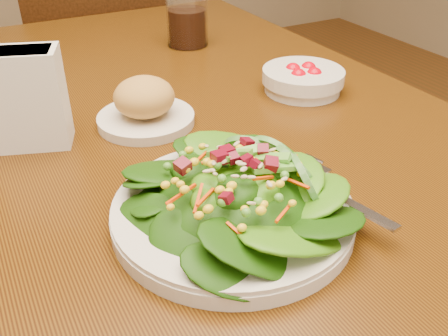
% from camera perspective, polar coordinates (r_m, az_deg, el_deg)
% --- Properties ---
extents(dining_table, '(0.90, 1.40, 0.75)m').
position_cam_1_polar(dining_table, '(0.79, -5.58, -2.59)').
color(dining_table, '#533108').
rests_on(dining_table, ground_plane).
extents(chair_far, '(0.54, 0.55, 0.92)m').
position_cam_1_polar(chair_far, '(1.71, -12.99, 10.17)').
color(chair_far, '#46220B').
rests_on(chair_far, ground_plane).
extents(salad_plate, '(0.27, 0.27, 0.08)m').
position_cam_1_polar(salad_plate, '(0.55, 1.87, -3.28)').
color(salad_plate, silver).
rests_on(salad_plate, dining_table).
extents(bread_plate, '(0.15, 0.15, 0.07)m').
position_cam_1_polar(bread_plate, '(0.76, -9.03, 7.06)').
color(bread_plate, silver).
rests_on(bread_plate, dining_table).
extents(tomato_bowl, '(0.14, 0.14, 0.05)m').
position_cam_1_polar(tomato_bowl, '(0.88, 9.00, 9.95)').
color(tomato_bowl, silver).
rests_on(tomato_bowl, dining_table).
extents(drinking_glass, '(0.09, 0.09, 0.15)m').
position_cam_1_polar(drinking_glass, '(1.10, -4.26, 17.09)').
color(drinking_glass, silver).
rests_on(drinking_glass, dining_table).
extents(napkin_holder, '(0.12, 0.09, 0.14)m').
position_cam_1_polar(napkin_holder, '(0.73, -21.87, 7.59)').
color(napkin_holder, white).
rests_on(napkin_holder, dining_table).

